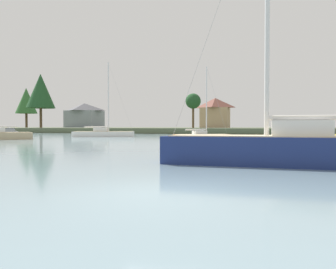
% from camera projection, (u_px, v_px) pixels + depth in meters
% --- Properties ---
extents(ground_plane, '(515.17, 515.17, 0.00)m').
position_uv_depth(ground_plane, '(156.00, 192.00, 7.73)').
color(ground_plane, gray).
extents(far_shore_bank, '(231.83, 55.65, 1.17)m').
position_uv_depth(far_shore_bank, '(268.00, 130.00, 88.06)').
color(far_shore_bank, '#4C563D').
rests_on(far_shore_bank, ground).
extents(sailboat_orange, '(6.44, 5.26, 8.82)m').
position_uv_depth(sailboat_orange, '(202.00, 138.00, 37.89)').
color(sailboat_orange, orange).
rests_on(sailboat_orange, ground).
extents(sailboat_white, '(9.16, 5.23, 11.59)m').
position_uv_depth(sailboat_white, '(104.00, 135.00, 49.20)').
color(sailboat_white, white).
rests_on(sailboat_white, ground).
extents(sailboat_navy, '(9.96, 2.85, 12.91)m').
position_uv_depth(sailboat_navy, '(287.00, 157.00, 13.25)').
color(sailboat_navy, navy).
rests_on(sailboat_navy, ground).
extents(shore_tree_far_right, '(7.09, 7.09, 13.50)m').
position_uv_depth(shore_tree_far_right, '(26.00, 101.00, 112.51)').
color(shore_tree_far_right, brown).
rests_on(shore_tree_far_right, far_shore_bank).
extents(shore_tree_center, '(3.63, 3.63, 8.21)m').
position_uv_depth(shore_tree_center, '(193.00, 102.00, 78.41)').
color(shore_tree_center, brown).
rests_on(shore_tree_center, far_shore_bank).
extents(shore_tree_far_left, '(7.58, 7.58, 14.63)m').
position_uv_depth(shore_tree_far_left, '(41.00, 91.00, 89.43)').
color(shore_tree_far_left, brown).
rests_on(shore_tree_far_left, far_shore_bank).
extents(cottage_hillside, '(11.76, 9.73, 8.44)m').
position_uv_depth(cottage_hillside, '(84.00, 115.00, 115.36)').
color(cottage_hillside, gray).
rests_on(cottage_hillside, far_shore_bank).
extents(cottage_near_water, '(8.07, 6.65, 8.27)m').
position_uv_depth(cottage_near_water, '(215.00, 112.00, 91.85)').
color(cottage_near_water, tan).
rests_on(cottage_near_water, far_shore_bank).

